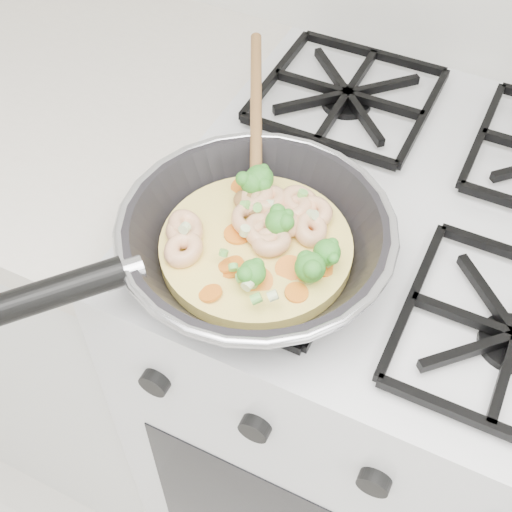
% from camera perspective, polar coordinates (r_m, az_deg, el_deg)
% --- Properties ---
extents(stove, '(0.60, 0.60, 0.92)m').
position_cam_1_polar(stove, '(1.22, 9.46, -10.50)').
color(stove, silver).
rests_on(stove, ground).
extents(counter_left, '(1.00, 0.60, 0.90)m').
position_cam_1_polar(counter_left, '(1.51, -20.30, 1.61)').
color(counter_left, silver).
rests_on(counter_left, ground).
extents(skillet, '(0.37, 0.53, 0.09)m').
position_cam_1_polar(skillet, '(0.73, -0.26, 1.45)').
color(skillet, black).
rests_on(skillet, stove).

